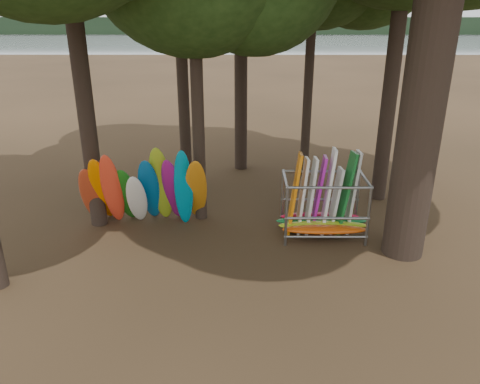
{
  "coord_description": "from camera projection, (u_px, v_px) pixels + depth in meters",
  "views": [
    {
      "loc": [
        -0.24,
        -12.74,
        7.16
      ],
      "look_at": [
        -0.3,
        1.5,
        1.4
      ],
      "focal_mm": 35.0,
      "sensor_mm": 36.0,
      "label": 1
    }
  ],
  "objects": [
    {
      "name": "storage_rack",
      "position": [
        323.0,
        208.0,
        15.25
      ],
      "size": [
        3.04,
        1.55,
        2.93
      ],
      "color": "gray",
      "rests_on": "ground"
    },
    {
      "name": "ground",
      "position": [
        250.0,
        252.0,
        14.49
      ],
      "size": [
        120.0,
        120.0,
        0.0
      ],
      "primitive_type": "plane",
      "color": "#47331E",
      "rests_on": "ground"
    },
    {
      "name": "lake",
      "position": [
        244.0,
        55.0,
        70.11
      ],
      "size": [
        160.0,
        160.0,
        0.0
      ],
      "primitive_type": "plane",
      "color": "gray",
      "rests_on": "ground"
    },
    {
      "name": "far_shore",
      "position": [
        243.0,
        26.0,
        115.72
      ],
      "size": [
        160.0,
        4.0,
        4.0
      ],
      "primitive_type": "cube",
      "color": "black",
      "rests_on": "ground"
    },
    {
      "name": "kayak_row",
      "position": [
        143.0,
        191.0,
        15.69
      ],
      "size": [
        4.44,
        2.13,
        3.1
      ],
      "color": "#B0371A",
      "rests_on": "ground"
    }
  ]
}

